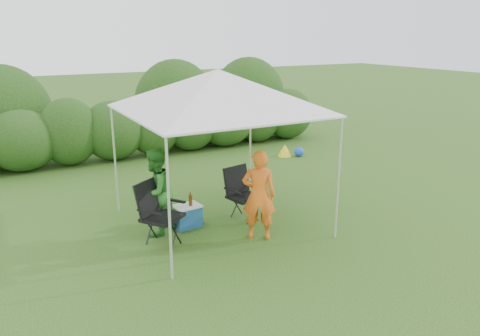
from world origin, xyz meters
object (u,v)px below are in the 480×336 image
woman (156,192)px  cooler (187,216)px  canopy (218,91)px  chair_left (157,209)px  chair_right (241,190)px  man (259,195)px

woman → cooler: 0.80m
canopy → cooler: size_ratio=5.87×
chair_left → woman: 0.43m
canopy → chair_left: (-1.28, -0.26, -1.85)m
chair_left → woman: woman is taller
chair_right → chair_left: (-1.77, -0.33, 0.05)m
chair_right → man: bearing=-113.1°
canopy → chair_right: canopy is taller
canopy → chair_right: 1.96m
chair_right → chair_left: bearing=178.1°
chair_right → man: 1.01m
chair_left → man: 1.72m
cooler → chair_left: bearing=-155.6°
man → woman: bearing=-2.1°
chair_left → man: size_ratio=0.69×
woman → cooler: (0.58, 0.02, -0.56)m
chair_right → woman: bearing=165.6°
chair_left → woman: bearing=38.3°
canopy → chair_left: size_ratio=2.87×
chair_left → cooler: bearing=-4.7°
canopy → man: canopy is taller
chair_left → chair_right: bearing=-24.8°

